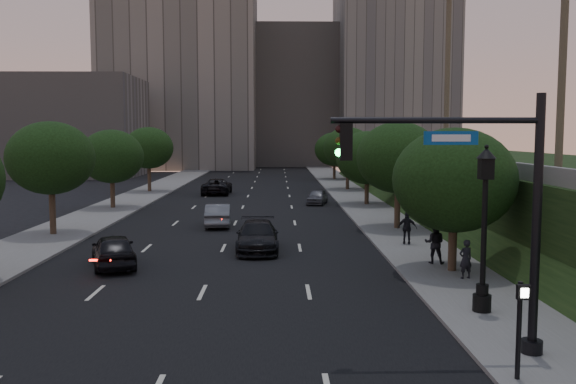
{
  "coord_description": "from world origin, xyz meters",
  "views": [
    {
      "loc": [
        2.83,
        -17.49,
        5.94
      ],
      "look_at": [
        3.27,
        7.25,
        3.6
      ],
      "focal_mm": 38.0,
      "sensor_mm": 36.0,
      "label": 1
    }
  ],
  "objects_px": {
    "sedan_near_left": "(114,250)",
    "sedan_far_right": "(317,197)",
    "sedan_far_left": "(217,186)",
    "sedan_mid_left": "(218,215)",
    "traffic_signal_mast": "(495,222)",
    "street_lamp": "(484,236)",
    "pedestrian_b": "(435,243)",
    "pedestrian_c": "(407,228)",
    "pedestrian_a": "(466,259)",
    "sedan_near_right": "(257,236)"
  },
  "relations": [
    {
      "from": "sedan_near_right",
      "to": "pedestrian_c",
      "type": "height_order",
      "value": "pedestrian_c"
    },
    {
      "from": "sedan_mid_left",
      "to": "sedan_far_left",
      "type": "xyz_separation_m",
      "value": [
        -2.16,
        21.25,
        0.06
      ]
    },
    {
      "from": "sedan_near_left",
      "to": "sedan_far_right",
      "type": "xyz_separation_m",
      "value": [
        10.77,
        24.6,
        -0.12
      ]
    },
    {
      "from": "traffic_signal_mast",
      "to": "sedan_near_right",
      "type": "xyz_separation_m",
      "value": [
        -6.69,
        15.17,
        -2.92
      ]
    },
    {
      "from": "sedan_mid_left",
      "to": "sedan_far_left",
      "type": "bearing_deg",
      "value": -87.73
    },
    {
      "from": "pedestrian_b",
      "to": "pedestrian_c",
      "type": "bearing_deg",
      "value": -69.83
    },
    {
      "from": "sedan_far_right",
      "to": "sedan_mid_left",
      "type": "bearing_deg",
      "value": -107.7
    },
    {
      "from": "sedan_near_left",
      "to": "pedestrian_b",
      "type": "distance_m",
      "value": 14.44
    },
    {
      "from": "sedan_near_right",
      "to": "pedestrian_c",
      "type": "xyz_separation_m",
      "value": [
        7.89,
        0.99,
        0.26
      ]
    },
    {
      "from": "sedan_near_right",
      "to": "sedan_mid_left",
      "type": "bearing_deg",
      "value": 107.17
    },
    {
      "from": "traffic_signal_mast",
      "to": "street_lamp",
      "type": "distance_m",
      "value": 4.13
    },
    {
      "from": "sedan_mid_left",
      "to": "sedan_near_right",
      "type": "relative_size",
      "value": 0.86
    },
    {
      "from": "sedan_far_right",
      "to": "sedan_near_left",
      "type": "bearing_deg",
      "value": -101.07
    },
    {
      "from": "street_lamp",
      "to": "sedan_near_left",
      "type": "bearing_deg",
      "value": 151.59
    },
    {
      "from": "pedestrian_a",
      "to": "pedestrian_c",
      "type": "bearing_deg",
      "value": -102.21
    },
    {
      "from": "street_lamp",
      "to": "pedestrian_a",
      "type": "relative_size",
      "value": 3.54
    },
    {
      "from": "pedestrian_c",
      "to": "sedan_far_right",
      "type": "bearing_deg",
      "value": -68.18
    },
    {
      "from": "traffic_signal_mast",
      "to": "sedan_near_right",
      "type": "distance_m",
      "value": 16.83
    },
    {
      "from": "traffic_signal_mast",
      "to": "pedestrian_b",
      "type": "xyz_separation_m",
      "value": [
        1.41,
        11.31,
        -2.59
      ]
    },
    {
      "from": "sedan_far_right",
      "to": "pedestrian_c",
      "type": "relative_size",
      "value": 2.17
    },
    {
      "from": "sedan_far_right",
      "to": "pedestrian_c",
      "type": "bearing_deg",
      "value": -67.57
    },
    {
      "from": "sedan_far_left",
      "to": "sedan_mid_left",
      "type": "bearing_deg",
      "value": 96.65
    },
    {
      "from": "sedan_far_right",
      "to": "pedestrian_a",
      "type": "distance_m",
      "value": 27.99
    },
    {
      "from": "sedan_far_left",
      "to": "pedestrian_a",
      "type": "distance_m",
      "value": 38.93
    },
    {
      "from": "sedan_near_right",
      "to": "sedan_far_right",
      "type": "height_order",
      "value": "sedan_near_right"
    },
    {
      "from": "sedan_far_right",
      "to": "pedestrian_c",
      "type": "distance_m",
      "value": 20.22
    },
    {
      "from": "sedan_mid_left",
      "to": "pedestrian_b",
      "type": "relative_size",
      "value": 2.39
    },
    {
      "from": "sedan_far_right",
      "to": "pedestrian_b",
      "type": "height_order",
      "value": "pedestrian_b"
    },
    {
      "from": "street_lamp",
      "to": "pedestrian_c",
      "type": "height_order",
      "value": "street_lamp"
    },
    {
      "from": "street_lamp",
      "to": "sedan_near_right",
      "type": "xyz_separation_m",
      "value": [
        -7.74,
        11.31,
        -1.88
      ]
    },
    {
      "from": "sedan_far_left",
      "to": "traffic_signal_mast",
      "type": "bearing_deg",
      "value": 105.44
    },
    {
      "from": "sedan_far_left",
      "to": "sedan_far_right",
      "type": "xyz_separation_m",
      "value": [
        9.42,
        -8.81,
        -0.16
      ]
    },
    {
      "from": "sedan_mid_left",
      "to": "pedestrian_c",
      "type": "relative_size",
      "value": 2.6
    },
    {
      "from": "sedan_far_right",
      "to": "pedestrian_b",
      "type": "relative_size",
      "value": 1.99
    },
    {
      "from": "street_lamp",
      "to": "sedan_far_right",
      "type": "distance_m",
      "value": 32.45
    },
    {
      "from": "traffic_signal_mast",
      "to": "pedestrian_a",
      "type": "height_order",
      "value": "traffic_signal_mast"
    },
    {
      "from": "traffic_signal_mast",
      "to": "sedan_mid_left",
      "type": "relative_size",
      "value": 1.57
    },
    {
      "from": "sedan_far_right",
      "to": "pedestrian_b",
      "type": "distance_m",
      "value": 25.03
    },
    {
      "from": "traffic_signal_mast",
      "to": "pedestrian_b",
      "type": "height_order",
      "value": "traffic_signal_mast"
    },
    {
      "from": "traffic_signal_mast",
      "to": "street_lamp",
      "type": "xyz_separation_m",
      "value": [
        1.05,
        3.86,
        -1.04
      ]
    },
    {
      "from": "pedestrian_a",
      "to": "pedestrian_c",
      "type": "height_order",
      "value": "pedestrian_c"
    },
    {
      "from": "sedan_near_left",
      "to": "pedestrian_c",
      "type": "height_order",
      "value": "pedestrian_c"
    },
    {
      "from": "street_lamp",
      "to": "sedan_far_left",
      "type": "xyz_separation_m",
      "value": [
        -12.73,
        41.02,
        -1.84
      ]
    },
    {
      "from": "sedan_near_left",
      "to": "sedan_far_right",
      "type": "bearing_deg",
      "value": -132.4
    },
    {
      "from": "street_lamp",
      "to": "sedan_near_right",
      "type": "distance_m",
      "value": 13.84
    },
    {
      "from": "street_lamp",
      "to": "pedestrian_b",
      "type": "relative_size",
      "value": 3.0
    },
    {
      "from": "street_lamp",
      "to": "sedan_mid_left",
      "type": "distance_m",
      "value": 22.5
    },
    {
      "from": "pedestrian_b",
      "to": "sedan_near_left",
      "type": "bearing_deg",
      "value": 17.13
    },
    {
      "from": "sedan_far_right",
      "to": "pedestrian_b",
      "type": "bearing_deg",
      "value": -69.01
    },
    {
      "from": "sedan_near_left",
      "to": "pedestrian_b",
      "type": "height_order",
      "value": "pedestrian_b"
    }
  ]
}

